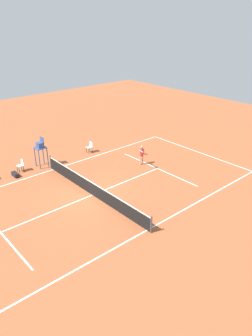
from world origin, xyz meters
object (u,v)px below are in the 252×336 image
Objects in this scene: player_serving at (142,154)px; equipment_bag at (15,174)px; tennis_ball at (118,161)px; umpire_chair at (40,147)px; courtside_chair_near at (21,165)px; courtside_chair_mid at (90,147)px.

player_serving reaches higher than equipment_bag.
umpire_chair is at bearing 57.11° from tennis_ball.
courtside_chair_near is (3.50, 6.69, 0.50)m from tennis_ball.
courtside_chair_mid reaches higher than equipment_bag.
player_serving reaches higher than courtside_chair_mid.
umpire_chair is 4.62m from courtside_chair_mid.
umpire_chair is at bearing -25.91° from player_serving.
umpire_chair is at bearing -98.25° from courtside_chair_near.
courtside_chair_near reaches higher than tennis_ball.
courtside_chair_mid is 1.25× the size of equipment_bag.
tennis_ball is 0.07× the size of courtside_chair_mid.
courtside_chair_mid is at bearing 10.03° from tennis_ball.
player_serving is 0.67× the size of umpire_chair.
tennis_ball is 6.21m from umpire_chair.
tennis_ball is 0.09× the size of equipment_bag.
tennis_ball is (1.70, 1.04, -0.92)m from player_serving.
courtside_chair_near is at bearing -20.65° from player_serving.
courtside_chair_mid is 6.87m from equipment_bag.
courtside_chair_mid is at bearing -58.46° from player_serving.
umpire_chair is 2.54× the size of courtside_chair_mid.
courtside_chair_mid is at bearing -91.65° from umpire_chair.
tennis_ball is at bearing -117.62° from courtside_chair_near.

